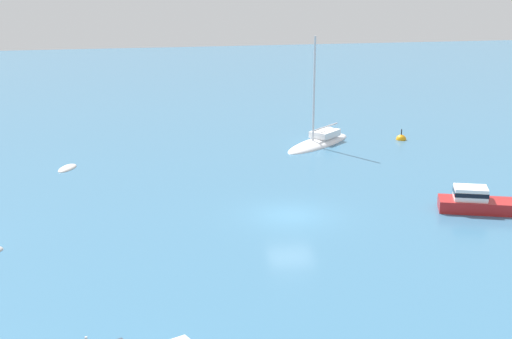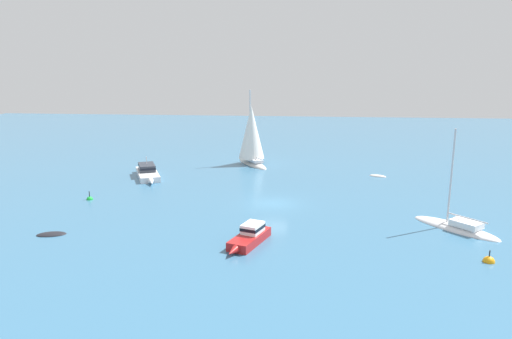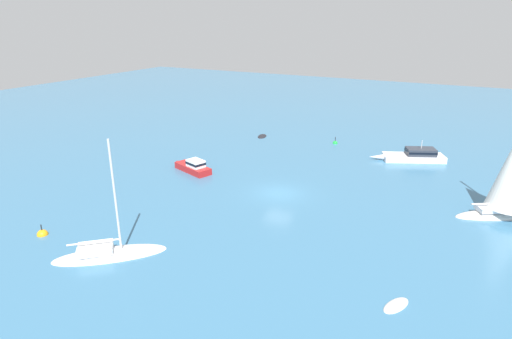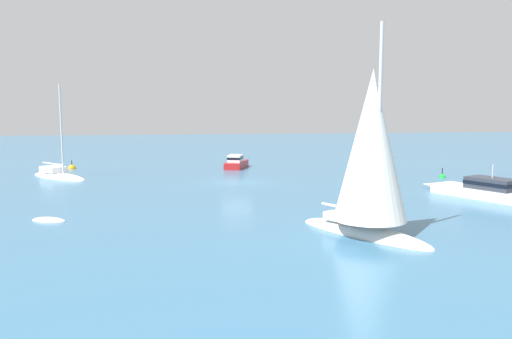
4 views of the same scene
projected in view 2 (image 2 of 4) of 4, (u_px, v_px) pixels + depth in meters
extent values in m
plane|color=teal|center=(274.00, 204.00, 45.41)|extent=(160.00, 160.00, 0.00)
cube|color=white|center=(148.00, 174.00, 56.17)|extent=(7.02, 4.80, 0.67)
cone|color=white|center=(152.00, 182.00, 52.35)|extent=(1.80, 1.29, 0.67)
cube|color=#2D333D|center=(147.00, 167.00, 56.67)|extent=(3.59, 2.93, 0.77)
cube|color=black|center=(147.00, 167.00, 56.66)|extent=(3.64, 2.98, 0.24)
cylinder|color=silver|center=(146.00, 160.00, 56.49)|extent=(0.08, 0.08, 0.93)
ellipsoid|color=silver|center=(378.00, 176.00, 56.55)|extent=(1.63, 2.21, 0.41)
ellipsoid|color=silver|center=(253.00, 164.00, 63.41)|extent=(7.49, 5.48, 1.01)
cube|color=silver|center=(256.00, 161.00, 62.44)|extent=(2.61, 2.25, 0.38)
cylinder|color=silver|center=(250.00, 125.00, 62.95)|extent=(0.18, 0.18, 9.46)
cylinder|color=silver|center=(256.00, 157.00, 62.31)|extent=(3.03, 1.90, 0.14)
cone|color=white|center=(251.00, 132.00, 62.79)|extent=(4.74, 4.74, 7.10)
cube|color=#B21E1E|center=(250.00, 239.00, 35.26)|extent=(4.76, 3.00, 0.67)
cone|color=#B21E1E|center=(232.00, 252.00, 32.83)|extent=(1.28, 1.00, 0.67)
cube|color=white|center=(253.00, 228.00, 35.60)|extent=(2.11, 1.81, 0.72)
cube|color=black|center=(253.00, 227.00, 35.59)|extent=(2.16, 1.86, 0.24)
ellipsoid|color=black|center=(51.00, 235.00, 37.06)|extent=(1.68, 2.49, 0.40)
ellipsoid|color=white|center=(455.00, 229.00, 38.45)|extent=(6.97, 6.63, 0.82)
cube|color=white|center=(466.00, 224.00, 37.60)|extent=(2.66, 2.61, 0.50)
cylinder|color=silver|center=(451.00, 176.00, 38.11)|extent=(0.15, 0.15, 7.77)
cylinder|color=silver|center=(467.00, 218.00, 37.46)|extent=(2.58, 2.37, 0.12)
sphere|color=green|center=(90.00, 200.00, 46.77)|extent=(0.63, 0.63, 0.63)
cylinder|color=black|center=(89.00, 194.00, 46.65)|extent=(0.08, 0.08, 0.53)
sphere|color=orange|center=(489.00, 262.00, 31.94)|extent=(0.80, 0.80, 0.80)
cylinder|color=black|center=(490.00, 253.00, 31.80)|extent=(0.08, 0.08, 0.44)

